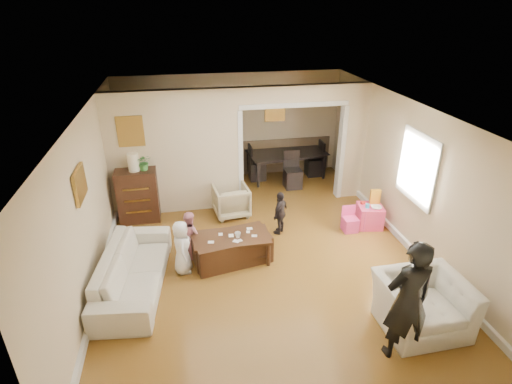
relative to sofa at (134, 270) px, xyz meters
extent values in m
plane|color=olive|center=(2.15, 0.74, -0.33)|extent=(7.00, 7.00, 0.00)
cube|color=beige|center=(0.77, 2.54, 0.97)|extent=(2.75, 0.18, 2.60)
cube|color=beige|center=(4.62, 2.54, 0.97)|extent=(0.55, 0.18, 2.60)
cube|color=beige|center=(3.25, 2.54, 2.10)|extent=(2.22, 0.18, 0.35)
cube|color=white|center=(4.88, 0.34, 1.22)|extent=(0.03, 0.95, 1.10)
cube|color=brown|center=(-0.05, 2.44, 1.52)|extent=(0.45, 0.03, 0.55)
cube|color=brown|center=(-0.56, 0.14, 1.47)|extent=(0.03, 0.55, 0.40)
cube|color=brown|center=(3.25, 4.18, 1.37)|extent=(0.45, 0.03, 0.55)
imported|color=#EFE7CE|center=(0.00, 0.00, 0.00)|extent=(1.15, 2.34, 0.66)
imported|color=tan|center=(1.83, 2.10, 0.00)|extent=(0.77, 0.79, 0.66)
imported|color=#EFE7CE|center=(3.99, -1.62, 0.04)|extent=(1.17, 1.03, 0.75)
cube|color=#371C10|center=(-0.06, 2.24, 0.22)|extent=(0.80, 0.45, 1.10)
cylinder|color=#FCF1CD|center=(-0.06, 2.24, 0.95)|extent=(0.22, 0.22, 0.36)
imported|color=#336E31|center=(0.14, 2.24, 0.94)|extent=(0.30, 0.26, 0.33)
cube|color=#3B2012|center=(1.62, 0.43, -0.08)|extent=(1.41, 0.89, 0.49)
imported|color=silver|center=(1.72, 0.38, 0.21)|extent=(0.12, 0.12, 0.10)
cube|color=#FF437C|center=(4.50, 1.10, -0.10)|extent=(0.55, 0.55, 0.45)
cube|color=yellow|center=(4.62, 1.20, 0.28)|extent=(0.21, 0.10, 0.30)
cylinder|color=#2AB2D2|center=(4.40, 1.05, 0.17)|extent=(0.08, 0.08, 0.08)
cube|color=red|center=(4.38, 1.22, 0.15)|extent=(0.09, 0.07, 0.05)
imported|color=white|center=(4.55, 0.98, 0.15)|extent=(0.24, 0.24, 0.05)
imported|color=black|center=(3.48, 3.84, 0.01)|extent=(2.05, 1.29, 0.68)
imported|color=black|center=(3.47, -2.02, 0.53)|extent=(0.64, 0.43, 1.71)
imported|color=white|center=(0.77, 0.28, 0.15)|extent=(0.31, 0.47, 0.95)
imported|color=pink|center=(0.92, 0.73, 0.11)|extent=(0.50, 0.53, 0.87)
imported|color=black|center=(2.67, 1.18, 0.11)|extent=(0.49, 0.54, 0.89)
cube|color=white|center=(1.61, 0.46, 0.16)|extent=(0.09, 0.11, 0.00)
cube|color=white|center=(1.75, 0.28, 0.16)|extent=(0.08, 0.09, 0.00)
cube|color=white|center=(1.68, 0.27, 0.16)|extent=(0.14, 0.13, 0.00)
cube|color=white|center=(1.92, 0.53, 0.16)|extent=(0.08, 0.09, 0.00)
cube|color=white|center=(1.97, 0.63, 0.16)|extent=(0.10, 0.08, 0.00)
cube|color=white|center=(1.25, 0.32, 0.16)|extent=(0.11, 0.10, 0.00)
cube|color=white|center=(1.44, 0.54, 0.16)|extent=(0.08, 0.10, 0.00)
cube|color=white|center=(2.01, 0.38, 0.16)|extent=(0.11, 0.09, 0.00)
camera|label=1|loc=(0.92, -5.47, 3.87)|focal=28.39mm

